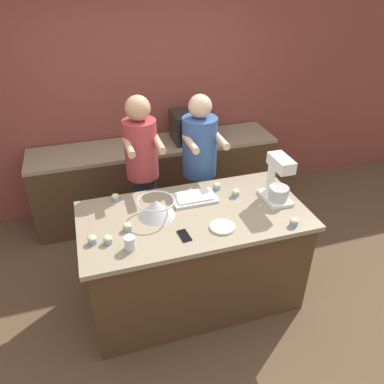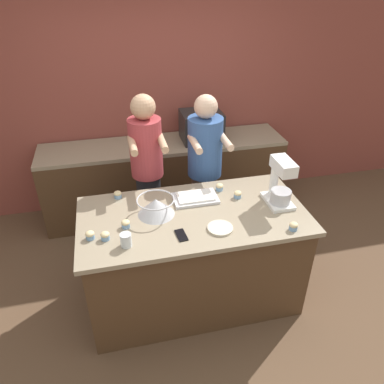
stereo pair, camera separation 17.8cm
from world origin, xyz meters
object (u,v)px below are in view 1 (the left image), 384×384
(cupcake_0, at_px, (217,186))
(cupcake_1, at_px, (108,240))
(microwave_oven, at_px, (192,126))
(small_plate, at_px, (222,227))
(cupcake_2, at_px, (294,222))
(drinking_glass, at_px, (130,243))
(cell_phone, at_px, (184,235))
(person_right, at_px, (199,172))
(cupcake_3, at_px, (92,240))
(cupcake_5, at_px, (127,227))
(mixing_bowl, at_px, (156,208))
(stand_mixer, at_px, (278,181))
(person_left, at_px, (143,177))
(baking_tray, at_px, (194,198))
(cupcake_4, at_px, (236,193))
(cupcake_6, at_px, (115,197))

(cupcake_0, xyz_separation_m, cupcake_1, (-1.02, -0.48, 0.00))
(microwave_oven, xyz_separation_m, cupcake_1, (-1.15, -1.64, -0.11))
(small_plate, relative_size, cupcake_2, 2.98)
(drinking_glass, relative_size, cupcake_1, 1.56)
(cupcake_2, bearing_deg, cell_phone, 171.76)
(person_right, height_order, cell_phone, person_right)
(cupcake_3, bearing_deg, cupcake_5, 16.61)
(mixing_bowl, distance_m, cupcake_3, 0.56)
(drinking_glass, bearing_deg, person_right, 49.96)
(stand_mixer, relative_size, cupcake_5, 6.17)
(person_left, height_order, cupcake_2, person_left)
(baking_tray, xyz_separation_m, small_plate, (0.09, -0.45, -0.01))
(person_left, relative_size, cupcake_4, 25.85)
(stand_mixer, height_order, cupcake_2, stand_mixer)
(mixing_bowl, bearing_deg, small_plate, -34.80)
(mixing_bowl, relative_size, cupcake_4, 4.61)
(person_left, bearing_deg, cupcake_0, -36.06)
(person_right, relative_size, cupcake_0, 25.19)
(cupcake_1, distance_m, cupcake_4, 1.18)
(cupcake_0, bearing_deg, drinking_glass, -146.18)
(mixing_bowl, bearing_deg, drinking_glass, -127.80)
(mixing_bowl, height_order, baking_tray, mixing_bowl)
(small_plate, bearing_deg, cupcake_0, 73.90)
(microwave_oven, bearing_deg, baking_tray, -106.56)
(stand_mixer, bearing_deg, drinking_glass, -167.99)
(drinking_glass, bearing_deg, cell_phone, 3.28)
(person_right, distance_m, stand_mixer, 0.89)
(baking_tray, distance_m, microwave_oven, 1.33)
(drinking_glass, distance_m, cupcake_6, 0.66)
(drinking_glass, bearing_deg, microwave_oven, 60.15)
(cupcake_0, bearing_deg, baking_tray, -157.70)
(drinking_glass, height_order, cupcake_5, drinking_glass)
(cupcake_5, relative_size, cupcake_6, 1.00)
(person_right, relative_size, drinking_glass, 16.13)
(cupcake_3, bearing_deg, small_plate, -6.32)
(cell_phone, bearing_deg, cupcake_5, 153.28)
(cupcake_0, bearing_deg, cupcake_4, -52.99)
(cupcake_0, bearing_deg, cupcake_3, -158.54)
(cupcake_1, bearing_deg, cupcake_2, -8.45)
(person_left, height_order, cupcake_4, person_left)
(microwave_oven, xyz_separation_m, cupcake_6, (-1.02, -1.09, -0.11))
(person_left, distance_m, stand_mixer, 1.26)
(drinking_glass, distance_m, cupcake_2, 1.26)
(stand_mixer, xyz_separation_m, cupcake_6, (-1.32, 0.39, -0.15))
(mixing_bowl, distance_m, cupcake_4, 0.73)
(cupcake_0, bearing_deg, cupcake_2, -60.88)
(cell_phone, bearing_deg, cupcake_4, 34.84)
(person_left, xyz_separation_m, mixing_bowl, (-0.02, -0.67, 0.09))
(stand_mixer, relative_size, drinking_glass, 3.95)
(person_right, distance_m, cell_phone, 1.09)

